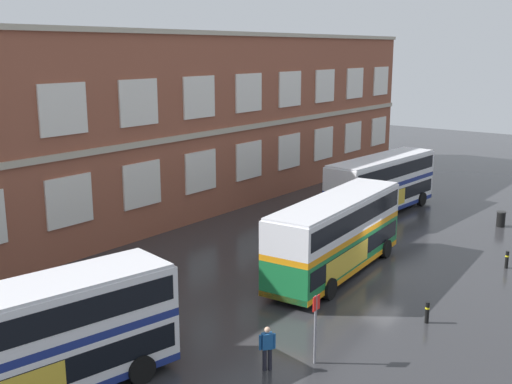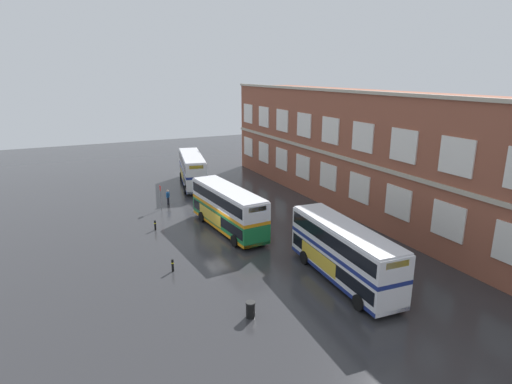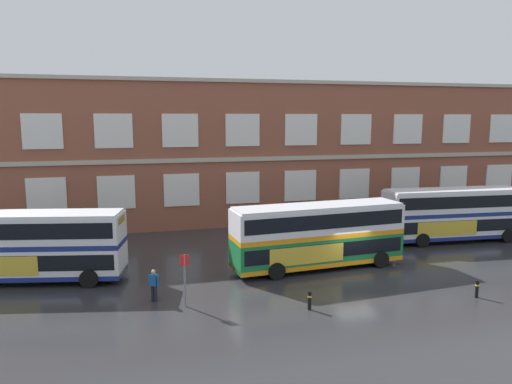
{
  "view_description": "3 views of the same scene",
  "coord_description": "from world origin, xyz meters",
  "px_view_note": "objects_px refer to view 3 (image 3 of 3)",
  "views": [
    {
      "loc": [
        -28.98,
        -14.03,
        11.54
      ],
      "look_at": [
        -4.22,
        4.91,
        4.35
      ],
      "focal_mm": 43.74,
      "sensor_mm": 36.0,
      "label": 1
    },
    {
      "loc": [
        33.09,
        -12.08,
        14.29
      ],
      "look_at": [
        -0.24,
        3.62,
        3.87
      ],
      "focal_mm": 29.68,
      "sensor_mm": 36.0,
      "label": 2
    },
    {
      "loc": [
        -12.96,
        -25.92,
        9.41
      ],
      "look_at": [
        -4.96,
        4.98,
        4.48
      ],
      "focal_mm": 33.49,
      "sensor_mm": 36.0,
      "label": 3
    }
  ],
  "objects_px": {
    "bus_stand_flag": "(185,275)",
    "safety_bollard_east": "(477,289)",
    "double_decker_middle": "(318,235)",
    "double_decker_near": "(26,245)",
    "safety_bollard_west": "(310,300)",
    "double_decker_far": "(454,214)",
    "waiting_passenger": "(154,284)"
  },
  "relations": [
    {
      "from": "double_decker_middle",
      "to": "safety_bollard_west",
      "type": "height_order",
      "value": "double_decker_middle"
    },
    {
      "from": "double_decker_far",
      "to": "bus_stand_flag",
      "type": "relative_size",
      "value": 4.13
    },
    {
      "from": "double_decker_middle",
      "to": "waiting_passenger",
      "type": "relative_size",
      "value": 6.57
    },
    {
      "from": "double_decker_middle",
      "to": "safety_bollard_east",
      "type": "xyz_separation_m",
      "value": [
        6.27,
        -6.92,
        -1.66
      ]
    },
    {
      "from": "waiting_passenger",
      "to": "bus_stand_flag",
      "type": "bearing_deg",
      "value": -36.92
    },
    {
      "from": "double_decker_near",
      "to": "safety_bollard_west",
      "type": "xyz_separation_m",
      "value": [
        14.38,
        -8.06,
        -1.66
      ]
    },
    {
      "from": "double_decker_near",
      "to": "bus_stand_flag",
      "type": "height_order",
      "value": "double_decker_near"
    },
    {
      "from": "bus_stand_flag",
      "to": "safety_bollard_east",
      "type": "xyz_separation_m",
      "value": [
        15.1,
        -2.65,
        -1.14
      ]
    },
    {
      "from": "double_decker_near",
      "to": "waiting_passenger",
      "type": "bearing_deg",
      "value": -35.63
    },
    {
      "from": "safety_bollard_west",
      "to": "waiting_passenger",
      "type": "bearing_deg",
      "value": 157.52
    },
    {
      "from": "double_decker_middle",
      "to": "double_decker_far",
      "type": "relative_size",
      "value": 1.0
    },
    {
      "from": "double_decker_far",
      "to": "bus_stand_flag",
      "type": "bearing_deg",
      "value": -159.66
    },
    {
      "from": "double_decker_middle",
      "to": "waiting_passenger",
      "type": "height_order",
      "value": "double_decker_middle"
    },
    {
      "from": "double_decker_middle",
      "to": "waiting_passenger",
      "type": "bearing_deg",
      "value": -163.02
    },
    {
      "from": "bus_stand_flag",
      "to": "double_decker_far",
      "type": "bearing_deg",
      "value": 20.34
    },
    {
      "from": "bus_stand_flag",
      "to": "safety_bollard_west",
      "type": "distance_m",
      "value": 6.35
    },
    {
      "from": "double_decker_middle",
      "to": "waiting_passenger",
      "type": "distance_m",
      "value": 10.86
    },
    {
      "from": "safety_bollard_east",
      "to": "double_decker_near",
      "type": "bearing_deg",
      "value": 159.61
    },
    {
      "from": "double_decker_middle",
      "to": "double_decker_near",
      "type": "bearing_deg",
      "value": 173.94
    },
    {
      "from": "double_decker_middle",
      "to": "double_decker_far",
      "type": "distance_m",
      "value": 13.25
    },
    {
      "from": "double_decker_far",
      "to": "waiting_passenger",
      "type": "relative_size",
      "value": 6.55
    },
    {
      "from": "waiting_passenger",
      "to": "safety_bollard_west",
      "type": "xyz_separation_m",
      "value": [
        7.42,
        -3.07,
        -0.44
      ]
    },
    {
      "from": "double_decker_near",
      "to": "bus_stand_flag",
      "type": "relative_size",
      "value": 4.18
    },
    {
      "from": "double_decker_middle",
      "to": "bus_stand_flag",
      "type": "xyz_separation_m",
      "value": [
        -8.83,
        -4.27,
        -0.51
      ]
    },
    {
      "from": "double_decker_far",
      "to": "bus_stand_flag",
      "type": "height_order",
      "value": "double_decker_far"
    },
    {
      "from": "double_decker_near",
      "to": "safety_bollard_east",
      "type": "xyz_separation_m",
      "value": [
        23.56,
        -8.76,
        -1.66
      ]
    },
    {
      "from": "double_decker_far",
      "to": "waiting_passenger",
      "type": "distance_m",
      "value": 24.07
    },
    {
      "from": "double_decker_middle",
      "to": "safety_bollard_east",
      "type": "bearing_deg",
      "value": -47.82
    },
    {
      "from": "waiting_passenger",
      "to": "safety_bollard_east",
      "type": "bearing_deg",
      "value": -12.79
    },
    {
      "from": "double_decker_middle",
      "to": "double_decker_far",
      "type": "bearing_deg",
      "value": 16.29
    },
    {
      "from": "double_decker_near",
      "to": "waiting_passenger",
      "type": "relative_size",
      "value": 6.64
    },
    {
      "from": "safety_bollard_west",
      "to": "safety_bollard_east",
      "type": "height_order",
      "value": "same"
    }
  ]
}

